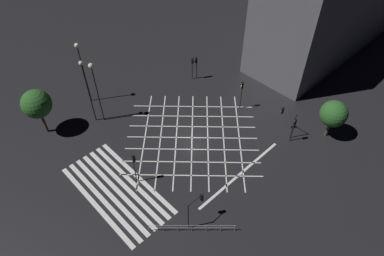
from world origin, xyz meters
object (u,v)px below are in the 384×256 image
traffic_light_ne_cross (294,126)px  street_tree_near (334,114)px  traffic_light_nw_cross (196,63)px  traffic_light_ne_main (287,116)px  traffic_light_median_south (134,163)px  traffic_light_se_cross (196,205)px  traffic_light_nw_main (193,64)px  street_lamp_east (80,59)px  street_lamp_far (94,78)px  street_lamp_west (86,81)px  traffic_light_median_north (242,90)px  street_tree_far (37,104)px

traffic_light_ne_cross → street_tree_near: (2.56, 4.08, 0.96)m
traffic_light_nw_cross → traffic_light_ne_main: size_ratio=0.96×
traffic_light_nw_cross → traffic_light_median_south: bearing=26.6°
traffic_light_se_cross → traffic_light_nw_main: traffic_light_se_cross is taller
traffic_light_nw_main → street_lamp_east: (-6.21, -13.59, 4.13)m
traffic_light_median_south → street_lamp_far: bearing=75.0°
traffic_light_ne_cross → street_lamp_far: bearing=-53.2°
traffic_light_nw_cross → traffic_light_ne_cross: 17.14m
traffic_light_ne_main → street_lamp_west: bearing=40.2°
traffic_light_nw_main → street_tree_near: bearing=10.8°
traffic_light_nw_main → street_lamp_far: (-1.67, -14.52, 4.08)m
traffic_light_median_north → street_lamp_far: 18.41m
traffic_light_se_cross → street_lamp_east: size_ratio=0.44×
traffic_light_ne_main → traffic_light_median_north: bearing=2.8°
traffic_light_median_south → street_lamp_west: size_ratio=0.47×
traffic_light_median_north → traffic_light_median_south: size_ratio=1.03×
traffic_light_nw_cross → traffic_light_median_south: traffic_light_median_south is taller
traffic_light_ne_cross → street_tree_far: bearing=-47.2°
traffic_light_ne_main → street_lamp_east: size_ratio=0.44×
street_lamp_west → traffic_light_nw_main: bearing=81.2°
traffic_light_nw_cross → street_tree_near: street_tree_near is taller
traffic_light_se_cross → traffic_light_median_south: size_ratio=0.92×
street_tree_near → traffic_light_se_cross: bearing=-97.8°
traffic_light_median_south → traffic_light_se_cross: bearing=-81.7°
traffic_light_nw_cross → street_tree_far: 21.96m
traffic_light_se_cross → traffic_light_ne_cross: 15.98m
traffic_light_se_cross → traffic_light_median_south: bearing=98.3°
traffic_light_median_north → traffic_light_nw_cross: bearing=-93.2°
traffic_light_nw_main → street_lamp_east: size_ratio=0.41×
traffic_light_se_cross → traffic_light_nw_main: bearing=46.6°
traffic_light_median_south → street_lamp_west: street_lamp_west is taller
street_lamp_east → street_lamp_west: 4.22m
street_lamp_west → traffic_light_ne_main: bearing=40.2°
traffic_light_nw_main → street_lamp_west: size_ratio=0.41×
traffic_light_se_cross → traffic_light_ne_main: size_ratio=1.01×
traffic_light_median_north → traffic_light_se_cross: bearing=26.5°
street_tree_far → traffic_light_ne_cross: bearing=42.8°
traffic_light_ne_cross → street_tree_far: street_tree_far is taller
traffic_light_median_north → street_tree_near: 11.48m
traffic_light_median_south → street_tree_far: size_ratio=0.68×
traffic_light_nw_main → traffic_light_median_south: (9.21, -17.43, 0.41)m
street_tree_near → traffic_light_nw_cross: bearing=-170.3°
street_lamp_west → street_tree_far: 6.32m
traffic_light_nw_cross → traffic_light_se_cross: size_ratio=0.95×
street_lamp_east → traffic_light_nw_cross: bearing=65.2°
traffic_light_se_cross → traffic_light_median_south: traffic_light_median_south is taller
traffic_light_se_cross → street_lamp_east: street_lamp_east is taller
traffic_light_nw_main → street_tree_far: size_ratio=0.59×
street_lamp_far → street_tree_near: size_ratio=1.67×
traffic_light_median_south → traffic_light_nw_cross: bearing=26.6°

